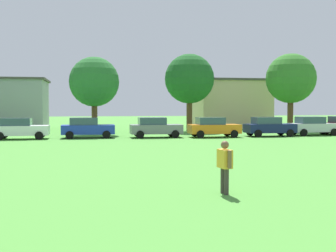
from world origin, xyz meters
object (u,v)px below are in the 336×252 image
Objects in this scene: parked_car_orange_3 at (213,127)px; parked_car_gray_2 at (155,127)px; tree_center at (94,82)px; tree_right at (189,79)px; tree_far_right at (291,79)px; parked_car_navy_4 at (269,126)px; parked_car_white_0 at (20,128)px; parked_car_blue_1 at (87,128)px; parked_car_silver_5 at (313,126)px; adult_bystander at (225,162)px.

parked_car_gray_2 is at bearing 172.76° from parked_car_orange_3.
tree_right reaches higher than tree_center.
tree_right is (4.98, 8.21, 4.61)m from parked_car_gray_2.
tree_center is 0.88× the size of tree_far_right.
parked_car_gray_2 is at bearing 176.98° from parked_car_navy_4.
parked_car_gray_2 and parked_car_navy_4 have the same top height.
tree_far_right is (15.67, 6.66, 4.68)m from parked_car_gray_2.
parked_car_orange_3 is 0.60× the size of tree_center.
parked_car_white_0 and parked_car_blue_1 have the same top height.
tree_center is at bearing 81.12° from parked_car_blue_1.
parked_car_white_0 is 1.00× the size of parked_car_gray_2.
parked_car_silver_5 is (25.27, -0.38, 0.00)m from parked_car_white_0.
adult_bystander is 0.20× the size of tree_right.
tree_right is (-9.42, 8.30, 4.61)m from parked_car_silver_5.
adult_bystander is 0.20× the size of tree_far_right.
tree_center is 20.68m from tree_far_right.
tree_far_right is at bearing 23.02° from parked_car_gray_2.
parked_car_orange_3 is at bearing -90.56° from tree_right.
parked_car_silver_5 is at bearing 5.57° from parked_car_navy_4.
parked_car_blue_1 and parked_car_gray_2 have the same top height.
tree_far_right is at bearing 13.50° from parked_car_white_0.
parked_car_navy_4 is 10.30m from tree_far_right.
parked_car_white_0 and parked_car_navy_4 have the same top height.
adult_bystander is 34.38m from tree_far_right.
parked_car_blue_1 is 10.57m from parked_car_orange_3.
parked_car_white_0 reaches higher than adult_bystander.
parked_car_gray_2 is 10.65m from tree_right.
parked_car_gray_2 is at bearing -1.52° from parked_car_white_0.
parked_car_blue_1 is 0.60× the size of tree_center.
tree_far_right is (21.29, 6.15, 4.68)m from parked_car_blue_1.
parked_car_silver_5 is (15.95, 22.64, -0.09)m from adult_bystander.
tree_right is at bearing 89.44° from parked_car_orange_3.
parked_car_blue_1 is 6.02m from tree_center.
tree_far_right is (10.69, -1.55, 0.07)m from tree_right.
parked_car_navy_4 is (9.97, -0.53, 0.00)m from parked_car_gray_2.
tree_far_right reaches higher than tree_right.
tree_right reaches higher than parked_car_white_0.
parked_car_orange_3 is (10.51, -1.13, 0.00)m from parked_car_blue_1.
parked_car_orange_3 is 9.96m from tree_right.
tree_center reaches higher than parked_car_white_0.
tree_center is (-4.93, 4.95, 4.01)m from parked_car_gray_2.
adult_bystander is at bearing -125.16° from parked_car_silver_5.
parked_car_blue_1 is at bearing 2.41° from parked_car_white_0.
tree_right reaches higher than parked_car_orange_3.
parked_car_orange_3 is (6.44, 22.11, -0.09)m from adult_bystander.
parked_car_silver_5 is 20.37m from tree_center.
parked_car_white_0 is 1.00× the size of parked_car_blue_1.
parked_car_orange_3 is at bearing -145.97° from tree_far_right.
tree_center is (-14.90, 5.47, 4.01)m from parked_car_navy_4.
parked_car_white_0 is 10.88m from parked_car_gray_2.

